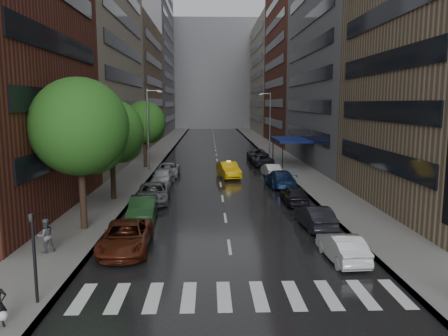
{
  "coord_description": "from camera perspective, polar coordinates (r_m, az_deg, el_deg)",
  "views": [
    {
      "loc": [
        -1.06,
        -18.41,
        7.63
      ],
      "look_at": [
        0.0,
        12.56,
        3.0
      ],
      "focal_mm": 35.0,
      "sensor_mm": 36.0,
      "label": 1
    }
  ],
  "objects": [
    {
      "name": "awning",
      "position": [
        54.53,
        8.68,
        3.67
      ],
      "size": [
        4.0,
        8.0,
        3.12
      ],
      "color": "navy",
      "rests_on": "sidewalk_right"
    },
    {
      "name": "sidewalk_left",
      "position": [
        69.28,
        -8.54,
        2.14
      ],
      "size": [
        4.0,
        140.0,
        0.15
      ],
      "primitive_type": "cube",
      "color": "gray",
      "rests_on": "ground"
    },
    {
      "name": "taxi",
      "position": [
        44.95,
        0.6,
        -0.24
      ],
      "size": [
        2.55,
        5.1,
        1.61
      ],
      "primitive_type": "imported",
      "rotation": [
        0.0,
        0.0,
        0.18
      ],
      "color": "#DAA10B",
      "rests_on": "ground"
    },
    {
      "name": "buildings_left",
      "position": [
        78.89,
        -12.52,
        14.38
      ],
      "size": [
        8.0,
        108.0,
        38.0
      ],
      "color": "maroon",
      "rests_on": "ground"
    },
    {
      "name": "ground",
      "position": [
        19.96,
        1.27,
        -13.98
      ],
      "size": [
        220.0,
        220.0,
        0.0
      ],
      "primitive_type": "plane",
      "color": "gray",
      "rests_on": "ground"
    },
    {
      "name": "sidewalk_right",
      "position": [
        69.56,
        6.37,
        2.21
      ],
      "size": [
        4.0,
        140.0,
        0.15
      ],
      "primitive_type": "cube",
      "color": "gray",
      "rests_on": "ground"
    },
    {
      "name": "street_lamp_right",
      "position": [
        64.08,
        5.95,
        6.0
      ],
      "size": [
        1.74,
        0.22,
        9.0
      ],
      "color": "gray",
      "rests_on": "sidewalk_right"
    },
    {
      "name": "parked_cars_left",
      "position": [
        34.22,
        -9.22,
        -3.22
      ],
      "size": [
        2.72,
        28.49,
        1.56
      ],
      "color": "#4D1C0F",
      "rests_on": "ground"
    },
    {
      "name": "traffic_light",
      "position": [
        17.96,
        -23.57,
        -9.74
      ],
      "size": [
        0.18,
        0.15,
        3.45
      ],
      "color": "black",
      "rests_on": "sidewalk_left"
    },
    {
      "name": "building_far",
      "position": [
        136.67,
        -1.55,
        12.0
      ],
      "size": [
        40.0,
        14.0,
        32.0
      ],
      "primitive_type": "cube",
      "color": "slate",
      "rests_on": "ground"
    },
    {
      "name": "buildings_right",
      "position": [
        77.17,
        10.37,
        13.87
      ],
      "size": [
        8.05,
        109.1,
        36.0
      ],
      "color": "#937A5B",
      "rests_on": "ground"
    },
    {
      "name": "ped_black_umbrella",
      "position": [
        23.84,
        -22.34,
        -7.36
      ],
      "size": [
        1.07,
        1.05,
        2.09
      ],
      "color": "#57565C",
      "rests_on": "sidewalk_left"
    },
    {
      "name": "crosswalk",
      "position": [
        18.14,
        2.3,
        -16.34
      ],
      "size": [
        13.15,
        2.8,
        0.01
      ],
      "color": "silver",
      "rests_on": "ground"
    },
    {
      "name": "tree_mid",
      "position": [
        34.83,
        -14.51,
        4.61
      ],
      "size": [
        4.99,
        4.99,
        7.95
      ],
      "color": "#382619",
      "rests_on": "ground"
    },
    {
      "name": "parked_cars_right",
      "position": [
        44.17,
        6.47,
        -0.53
      ],
      "size": [
        2.67,
        42.43,
        1.58
      ],
      "color": "white",
      "rests_on": "ground"
    },
    {
      "name": "tree_near",
      "position": [
        26.84,
        -18.35,
        5.12
      ],
      "size": [
        5.73,
        5.73,
        9.13
      ],
      "color": "#382619",
      "rests_on": "ground"
    },
    {
      "name": "tree_far",
      "position": [
        51.88,
        -10.37,
        5.89
      ],
      "size": [
        4.95,
        4.95,
        7.89
      ],
      "color": "#382619",
      "rests_on": "ground"
    },
    {
      "name": "street_lamp_left",
      "position": [
        48.95,
        -9.82,
        5.16
      ],
      "size": [
        1.74,
        0.22,
        9.0
      ],
      "color": "gray",
      "rests_on": "sidewalk_left"
    },
    {
      "name": "road",
      "position": [
        68.84,
        -1.07,
        2.14
      ],
      "size": [
        14.0,
        140.0,
        0.01
      ],
      "primitive_type": "cube",
      "color": "black",
      "rests_on": "ground"
    }
  ]
}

